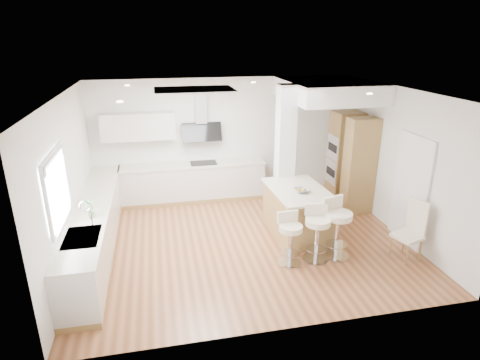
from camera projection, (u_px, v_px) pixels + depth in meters
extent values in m
plane|color=#9C603A|center=(245.00, 240.00, 7.67)|extent=(6.00, 6.00, 0.00)
cube|color=white|center=(245.00, 240.00, 7.67)|extent=(6.00, 5.00, 0.02)
cube|color=silver|center=(222.00, 138.00, 9.48)|extent=(6.00, 0.04, 2.80)
cube|color=silver|center=(68.00, 183.00, 6.61)|extent=(0.04, 5.00, 2.80)
cube|color=silver|center=(396.00, 161.00, 7.77)|extent=(0.04, 5.00, 2.80)
cube|color=white|center=(194.00, 90.00, 7.11)|extent=(1.40, 0.95, 0.05)
cube|color=white|center=(194.00, 91.00, 7.12)|extent=(1.25, 0.80, 0.03)
cylinder|color=white|center=(127.00, 85.00, 7.70)|extent=(0.10, 0.10, 0.02)
cylinder|color=white|center=(120.00, 102.00, 5.86)|extent=(0.10, 0.10, 0.02)
cylinder|color=white|center=(253.00, 82.00, 8.19)|extent=(0.10, 0.10, 0.02)
cylinder|color=white|center=(332.00, 83.00, 8.02)|extent=(0.10, 0.10, 0.02)
cylinder|color=white|center=(370.00, 94.00, 6.64)|extent=(0.10, 0.10, 0.02)
cube|color=white|center=(56.00, 188.00, 5.70)|extent=(0.03, 1.15, 0.95)
cube|color=white|center=(51.00, 154.00, 5.53)|extent=(0.04, 1.28, 0.06)
cube|color=white|center=(63.00, 220.00, 5.88)|extent=(0.04, 1.28, 0.06)
cube|color=white|center=(47.00, 205.00, 5.14)|extent=(0.04, 0.06, 0.95)
cube|color=white|center=(65.00, 175.00, 6.26)|extent=(0.04, 0.06, 0.95)
cube|color=#A6A9AD|center=(53.00, 159.00, 5.56)|extent=(0.03, 1.18, 0.14)
cube|color=#49403A|center=(411.00, 191.00, 7.35)|extent=(0.02, 0.90, 2.00)
cube|color=white|center=(410.00, 191.00, 7.35)|extent=(0.05, 1.00, 2.10)
cube|color=#A17D45|center=(99.00, 246.00, 7.36)|extent=(0.60, 4.50, 0.10)
cube|color=beige|center=(96.00, 225.00, 7.21)|extent=(0.60, 4.50, 0.76)
cube|color=beige|center=(93.00, 205.00, 7.07)|extent=(0.63, 4.50, 0.04)
cube|color=silver|center=(82.00, 237.00, 5.92)|extent=(0.50, 0.75, 0.02)
cube|color=silver|center=(80.00, 246.00, 5.77)|extent=(0.40, 0.34, 0.10)
cube|color=silver|center=(84.00, 235.00, 6.10)|extent=(0.40, 0.34, 0.10)
cylinder|color=silver|center=(91.00, 217.00, 6.15)|extent=(0.02, 0.02, 0.36)
torus|color=silver|center=(85.00, 206.00, 6.08)|extent=(0.18, 0.02, 0.18)
imported|color=#498443|center=(90.00, 209.00, 6.47)|extent=(0.17, 0.12, 0.33)
cube|color=#A17D45|center=(194.00, 198.00, 9.53)|extent=(3.30, 0.60, 0.10)
cube|color=beige|center=(193.00, 181.00, 9.38)|extent=(3.30, 0.60, 0.76)
cube|color=beige|center=(193.00, 165.00, 9.24)|extent=(3.33, 0.63, 0.04)
cube|color=black|center=(203.00, 163.00, 9.28)|extent=(0.60, 0.40, 0.01)
cube|color=beige|center=(138.00, 126.00, 8.82)|extent=(1.60, 0.34, 0.60)
cube|color=silver|center=(201.00, 108.00, 9.04)|extent=(0.25, 0.18, 0.70)
cube|color=black|center=(202.00, 132.00, 9.15)|extent=(0.90, 0.26, 0.44)
cube|color=white|center=(285.00, 153.00, 8.26)|extent=(0.35, 0.35, 2.80)
cube|color=white|center=(328.00, 90.00, 8.47)|extent=(1.78, 2.20, 0.40)
cube|color=#A17D45|center=(345.00, 157.00, 9.20)|extent=(0.62, 0.62, 2.10)
cube|color=#A17D45|center=(359.00, 167.00, 8.56)|extent=(0.62, 0.40, 2.10)
cube|color=silver|center=(333.00, 148.00, 9.06)|extent=(0.02, 0.55, 0.55)
cube|color=silver|center=(331.00, 172.00, 9.26)|extent=(0.02, 0.55, 0.55)
cube|color=black|center=(333.00, 148.00, 9.06)|extent=(0.01, 0.45, 0.18)
cube|color=black|center=(331.00, 172.00, 9.26)|extent=(0.01, 0.45, 0.18)
cube|color=#A17D45|center=(297.00, 213.00, 7.79)|extent=(1.01, 1.51, 0.90)
cube|color=beige|center=(298.00, 190.00, 7.63)|extent=(1.10, 1.59, 0.04)
imported|color=gray|center=(302.00, 190.00, 7.47)|extent=(0.28, 0.28, 0.07)
sphere|color=orange|center=(304.00, 190.00, 7.48)|extent=(0.08, 0.08, 0.07)
sphere|color=orange|center=(299.00, 190.00, 7.48)|extent=(0.08, 0.08, 0.07)
sphere|color=#74A436|center=(303.00, 191.00, 7.43)|extent=(0.08, 0.08, 0.07)
cylinder|color=silver|center=(289.00, 263.00, 6.90)|extent=(0.44, 0.44, 0.03)
cylinder|color=silver|center=(290.00, 247.00, 6.79)|extent=(0.07, 0.07, 0.61)
cylinder|color=silver|center=(290.00, 253.00, 6.83)|extent=(0.34, 0.34, 0.01)
cylinder|color=#F4E7C7|center=(291.00, 228.00, 6.67)|extent=(0.42, 0.42, 0.09)
cube|color=#F4E7C7|center=(288.00, 217.00, 6.76)|extent=(0.36, 0.07, 0.21)
cylinder|color=silver|center=(315.00, 259.00, 7.00)|extent=(0.51, 0.51, 0.03)
cylinder|color=silver|center=(316.00, 242.00, 6.88)|extent=(0.08, 0.08, 0.67)
cylinder|color=silver|center=(316.00, 249.00, 6.93)|extent=(0.40, 0.40, 0.02)
cylinder|color=#F4E7C7|center=(318.00, 222.00, 6.75)|extent=(0.49, 0.49, 0.10)
cube|color=#F4E7C7|center=(316.00, 210.00, 6.85)|extent=(0.39, 0.11, 0.23)
cylinder|color=silver|center=(335.00, 255.00, 7.12)|extent=(0.61, 0.61, 0.03)
cylinder|color=silver|center=(337.00, 237.00, 6.99)|extent=(0.10, 0.10, 0.72)
cylinder|color=silver|center=(336.00, 244.00, 7.04)|extent=(0.47, 0.47, 0.02)
cylinder|color=#F4E7C7|center=(339.00, 216.00, 6.85)|extent=(0.58, 0.58, 0.11)
cube|color=#F4E7C7|center=(333.00, 203.00, 6.94)|extent=(0.42, 0.17, 0.24)
cube|color=#F4E7C7|center=(407.00, 237.00, 6.89)|extent=(0.54, 0.54, 0.06)
cube|color=#F4E7C7|center=(417.00, 218.00, 6.87)|extent=(0.17, 0.39, 0.68)
cylinder|color=#A17D45|center=(407.00, 256.00, 6.75)|extent=(0.04, 0.04, 0.41)
cylinder|color=#A17D45|center=(391.00, 247.00, 7.02)|extent=(0.04, 0.04, 0.41)
cylinder|color=#A17D45|center=(420.00, 250.00, 6.91)|extent=(0.04, 0.04, 0.41)
cylinder|color=#A17D45|center=(404.00, 242.00, 7.18)|extent=(0.04, 0.04, 0.41)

